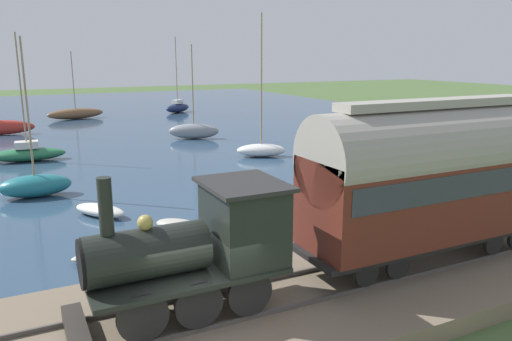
# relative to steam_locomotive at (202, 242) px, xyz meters

# --- Properties ---
(harbor_water) EXTENTS (80.00, 80.00, 0.01)m
(harbor_water) POSITION_rel_steam_locomotive_xyz_m (43.30, 0.19, -2.37)
(harbor_water) COLOR #2D4760
(harbor_water) RESTS_ON ground
(rail_embankment) EXTENTS (6.00, 56.00, 0.64)m
(rail_embankment) POSITION_rel_steam_locomotive_xyz_m (0.00, 0.19, -2.11)
(rail_embankment) COLOR #756651
(rail_embankment) RESTS_ON ground
(steam_locomotive) EXTENTS (2.23, 5.20, 3.53)m
(steam_locomotive) POSITION_rel_steam_locomotive_xyz_m (0.00, 0.00, 0.00)
(steam_locomotive) COLOR black
(steam_locomotive) RESTS_ON rail_embankment
(passenger_coach) EXTENTS (2.48, 8.57, 4.82)m
(passenger_coach) POSITION_rel_steam_locomotive_xyz_m (0.00, -7.32, 0.92)
(passenger_coach) COLOR black
(passenger_coach) RESTS_ON rail_embankment
(sailboat_teal) EXTENTS (1.59, 3.37, 7.53)m
(sailboat_teal) POSITION_rel_steam_locomotive_xyz_m (15.00, 3.03, -1.78)
(sailboat_teal) COLOR #1E707A
(sailboat_teal) RESTS_ON harbor_water
(sailboat_brown) EXTENTS (2.61, 6.16, 7.09)m
(sailboat_brown) POSITION_rel_steam_locomotive_xyz_m (45.85, -2.56, -1.78)
(sailboat_brown) COLOR brown
(sailboat_brown) RESTS_ON harbor_water
(sailboat_navy) EXTENTS (3.40, 4.07, 8.78)m
(sailboat_navy) POSITION_rel_steam_locomotive_xyz_m (47.10, -14.29, -1.74)
(sailboat_navy) COLOR #192347
(sailboat_navy) RESTS_ON harbor_water
(sailboat_green) EXTENTS (1.87, 4.72, 8.07)m
(sailboat_green) POSITION_rel_steam_locomotive_xyz_m (24.30, 3.01, -1.85)
(sailboat_green) COLOR #236B42
(sailboat_green) RESTS_ON harbor_water
(sailboat_gray) EXTENTS (2.74, 4.17, 7.51)m
(sailboat_gray) POSITION_rel_steam_locomotive_xyz_m (27.90, -9.57, -1.71)
(sailboat_gray) COLOR gray
(sailboat_gray) RESTS_ON harbor_water
(sailboat_white) EXTENTS (2.55, 3.54, 9.33)m
(sailboat_white) POSITION_rel_steam_locomotive_xyz_m (18.87, -11.18, -1.83)
(sailboat_white) COLOR white
(sailboat_white) RESTS_ON harbor_water
(rowboat_off_pier) EXTENTS (2.16, 2.02, 0.44)m
(rowboat_off_pier) POSITION_rel_steam_locomotive_xyz_m (7.26, -1.70, -2.14)
(rowboat_off_pier) COLOR #B7B2A3
(rowboat_off_pier) RESTS_ON harbor_water
(rowboat_mid_harbor) EXTENTS (2.66, 2.30, 0.50)m
(rowboat_mid_harbor) POSITION_rel_steam_locomotive_xyz_m (10.55, 0.75, -2.12)
(rowboat_mid_harbor) COLOR silver
(rowboat_mid_harbor) RESTS_ON harbor_water
(rowboat_near_shore) EXTENTS (0.77, 2.92, 0.31)m
(rowboat_near_shore) POSITION_rel_steam_locomotive_xyz_m (5.74, 1.02, -2.21)
(rowboat_near_shore) COLOR #B7B2A3
(rowboat_near_shore) RESTS_ON harbor_water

